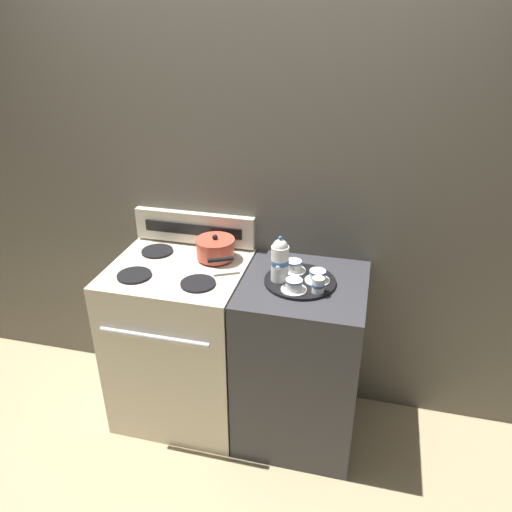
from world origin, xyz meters
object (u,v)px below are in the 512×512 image
object	(u,v)px
teacup_front	(294,285)
saucepan	(215,248)
serving_tray	(300,281)
stove	(183,341)
teacup_right	(294,266)
creamer_jug	(318,285)
teapot	(280,260)
teacup_left	(317,276)

from	to	relation	value
teacup_front	saucepan	bearing A→B (deg)	152.60
saucepan	serving_tray	size ratio (longest dim) A/B	0.83
stove	saucepan	bearing A→B (deg)	39.03
teacup_right	teacup_front	world-z (taller)	same
teacup_right	saucepan	bearing A→B (deg)	172.80
teacup_front	creamer_jug	xyz separation A→B (m)	(0.11, 0.01, 0.01)
teapot	teacup_front	bearing A→B (deg)	-43.57
teapot	teacup_left	world-z (taller)	teapot
stove	teacup_front	world-z (taller)	teacup_front
teacup_left	stove	bearing A→B (deg)	-179.12
saucepan	teacup_right	distance (m)	0.42
teacup_left	teacup_front	size ratio (longest dim) A/B	1.00
stove	serving_tray	size ratio (longest dim) A/B	2.72
teapot	creamer_jug	size ratio (longest dim) A/B	3.12
stove	teapot	xyz separation A→B (m)	(0.53, -0.02, 0.58)
stove	teacup_front	size ratio (longest dim) A/B	7.79
teacup_front	teacup_left	bearing A→B (deg)	50.05
saucepan	teacup_left	distance (m)	0.56
serving_tray	teapot	size ratio (longest dim) A/B	1.50
teacup_front	creamer_jug	bearing A→B (deg)	6.30
teapot	creamer_jug	xyz separation A→B (m)	(0.19, -0.07, -0.07)
teapot	creamer_jug	world-z (taller)	teapot
stove	saucepan	xyz separation A→B (m)	(0.16, 0.13, 0.52)
teacup_left	creamer_jug	distance (m)	0.10
stove	saucepan	distance (m)	0.56
saucepan	teapot	distance (m)	0.40
teacup_right	teacup_front	xyz separation A→B (m)	(0.03, -0.18, 0.00)
serving_tray	teacup_right	bearing A→B (deg)	118.74
saucepan	teacup_right	world-z (taller)	saucepan
serving_tray	creamer_jug	bearing A→B (deg)	-41.62
serving_tray	teacup_right	size ratio (longest dim) A/B	2.86
stove	teapot	size ratio (longest dim) A/B	4.09
teacup_right	creamer_jug	size ratio (longest dim) A/B	1.64
stove	teacup_front	distance (m)	0.80
saucepan	creamer_jug	bearing A→B (deg)	-21.61
teacup_left	teacup_right	distance (m)	0.14
teapot	teacup_right	xyz separation A→B (m)	(0.05, 0.10, -0.08)
serving_tray	teacup_left	world-z (taller)	teacup_left
serving_tray	teacup_front	world-z (taller)	teacup_front
serving_tray	teacup_front	xyz separation A→B (m)	(-0.01, -0.10, 0.03)
teacup_left	creamer_jug	world-z (taller)	creamer_jug
saucepan	teacup_right	bearing A→B (deg)	-7.20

